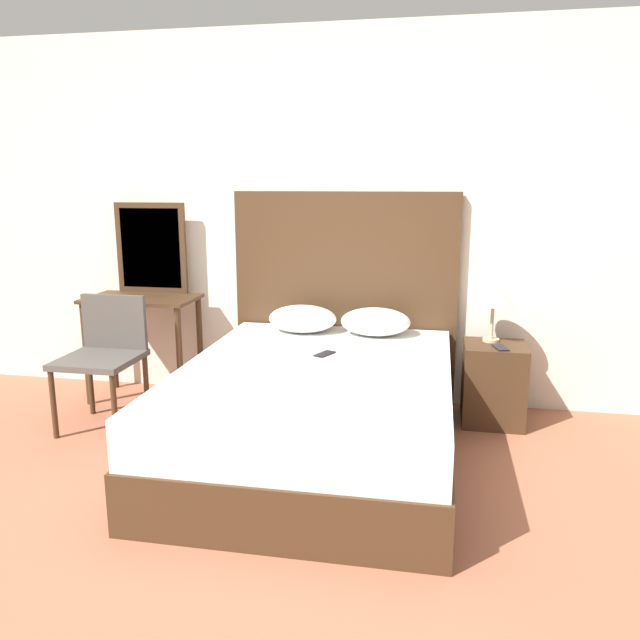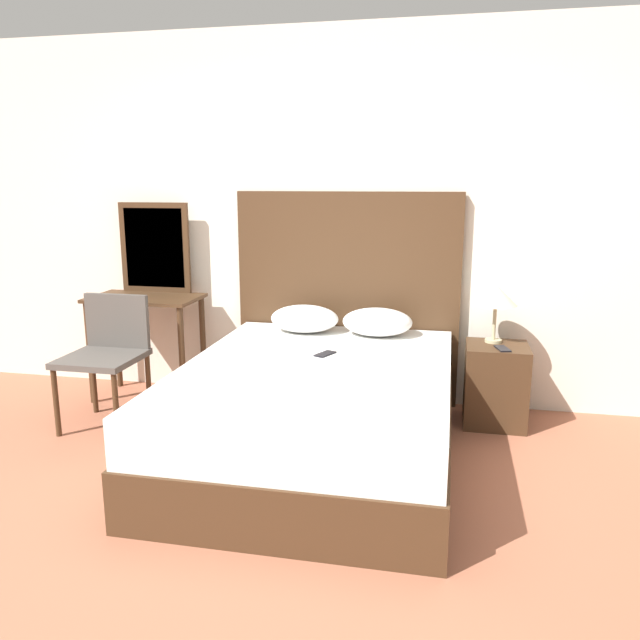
% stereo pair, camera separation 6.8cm
% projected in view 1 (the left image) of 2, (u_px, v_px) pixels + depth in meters
% --- Properties ---
extents(ground_plane, '(16.00, 16.00, 0.00)m').
position_uv_depth(ground_plane, '(242.00, 575.00, 2.64)').
color(ground_plane, '#9E5B42').
extents(wall_back, '(10.00, 0.06, 2.70)m').
position_uv_depth(wall_back, '(334.00, 220.00, 4.58)').
color(wall_back, silver).
rests_on(wall_back, ground_plane).
extents(bed, '(1.57, 2.09, 0.58)m').
position_uv_depth(bed, '(317.00, 413.00, 3.70)').
color(bed, '#422B19').
rests_on(bed, ground_plane).
extents(headboard, '(1.65, 0.05, 1.56)m').
position_uv_depth(headboard, '(344.00, 299.00, 4.62)').
color(headboard, '#422B19').
rests_on(headboard, ground_plane).
extents(pillow_left, '(0.48, 0.37, 0.19)m').
position_uv_depth(pillow_left, '(303.00, 319.00, 4.44)').
color(pillow_left, white).
rests_on(pillow_left, bed).
extents(pillow_right, '(0.48, 0.37, 0.19)m').
position_uv_depth(pillow_right, '(376.00, 322.00, 4.34)').
color(pillow_right, white).
rests_on(pillow_right, bed).
extents(phone_on_bed, '(0.13, 0.17, 0.01)m').
position_uv_depth(phone_on_bed, '(325.00, 354.00, 3.87)').
color(phone_on_bed, black).
rests_on(phone_on_bed, bed).
extents(nightstand, '(0.41, 0.40, 0.55)m').
position_uv_depth(nightstand, '(493.00, 384.00, 4.25)').
color(nightstand, '#422B19').
rests_on(nightstand, ground_plane).
extents(table_lamp, '(0.28, 0.28, 0.40)m').
position_uv_depth(table_lamp, '(494.00, 296.00, 4.20)').
color(table_lamp, tan).
rests_on(table_lamp, nightstand).
extents(phone_on_nightstand, '(0.10, 0.16, 0.01)m').
position_uv_depth(phone_on_nightstand, '(500.00, 348.00, 4.09)').
color(phone_on_nightstand, black).
rests_on(phone_on_nightstand, nightstand).
extents(vanity_desk, '(0.81, 0.47, 0.79)m').
position_uv_depth(vanity_desk, '(143.00, 319.00, 4.65)').
color(vanity_desk, '#422B19').
rests_on(vanity_desk, ground_plane).
extents(vanity_mirror, '(0.56, 0.03, 0.68)m').
position_uv_depth(vanity_mirror, '(151.00, 248.00, 4.74)').
color(vanity_mirror, '#422B19').
rests_on(vanity_mirror, vanity_desk).
extents(chair, '(0.48, 0.50, 0.87)m').
position_uv_depth(chair, '(105.00, 350.00, 4.19)').
color(chair, '#4C4742').
rests_on(chair, ground_plane).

